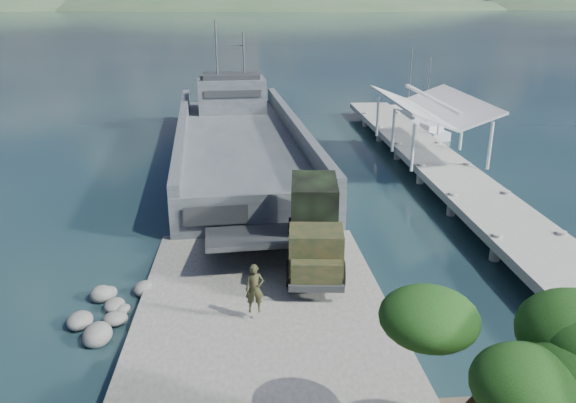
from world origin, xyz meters
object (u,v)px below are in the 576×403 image
(soldier, at_px, (255,298))
(sailboat_near, at_px, (426,131))
(pier, at_px, (432,150))
(military_truck, at_px, (315,225))
(sailboat_far, at_px, (408,113))
(landing_craft, at_px, (240,148))

(soldier, distance_m, sailboat_near, 35.34)
(sailboat_near, bearing_deg, soldier, -130.94)
(pier, relative_size, sailboat_near, 6.08)
(pier, bearing_deg, military_truck, -125.04)
(pier, height_order, soldier, pier)
(military_truck, xyz_separation_m, soldier, (-2.88, -5.08, -0.75))
(soldier, xyz_separation_m, sailboat_near, (16.57, 31.20, -1.07))
(pier, height_order, sailboat_far, sailboat_far)
(pier, distance_m, landing_craft, 14.57)
(soldier, bearing_deg, sailboat_far, 66.04)
(pier, relative_size, military_truck, 5.79)
(soldier, bearing_deg, pier, 56.04)
(pier, height_order, sailboat_near, sailboat_near)
(soldier, bearing_deg, sailboat_near, 61.78)
(military_truck, distance_m, soldier, 5.89)
(soldier, bearing_deg, military_truck, 60.17)
(sailboat_near, bearing_deg, pier, -119.03)
(pier, distance_m, sailboat_near, 11.71)
(pier, xyz_separation_m, sailboat_near, (3.22, 11.19, -1.21))
(pier, distance_m, military_truck, 18.24)
(sailboat_near, bearing_deg, sailboat_far, 72.05)
(pier, bearing_deg, landing_craft, 162.71)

